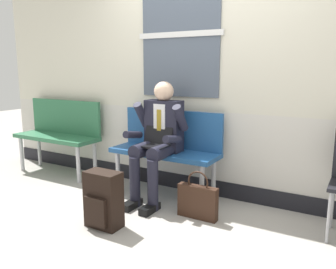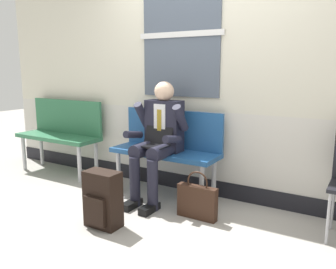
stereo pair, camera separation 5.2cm
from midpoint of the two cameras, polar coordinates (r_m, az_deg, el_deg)
name	(u,v)px [view 2 (the right image)]	position (r m, az deg, el deg)	size (l,w,h in m)	color
ground_plane	(177,212)	(3.55, 1.84, -12.55)	(18.00, 18.00, 0.00)	#9E9991
station_wall	(207,65)	(3.85, 6.86, 11.34)	(6.18, 0.17, 2.91)	beige
bench_with_person	(168,145)	(3.85, 0.35, -1.74)	(1.22, 0.42, 0.95)	navy
bench_empty	(62,130)	(4.92, -16.76, 0.73)	(1.23, 0.42, 0.98)	#2D6B47
person_seated	(158,138)	(3.66, -1.27, -0.52)	(0.57, 0.70, 1.27)	#1E1E2D
backpack	(102,200)	(3.20, -10.27, -10.53)	(0.32, 0.22, 0.51)	black
handbag	(197,201)	(3.36, 5.26, -10.82)	(0.39, 0.09, 0.46)	#331E14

